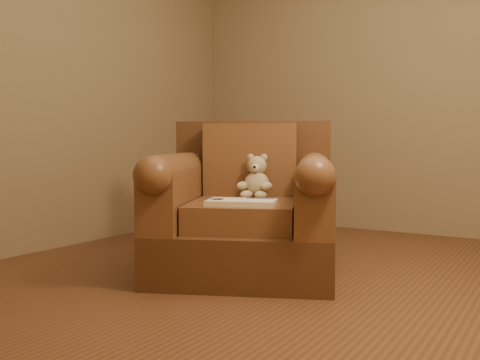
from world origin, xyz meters
The scene contains 4 objects.
floor centered at (0.00, 0.00, 0.00)m, with size 4.00×4.00×0.00m, color brown.
armchair centered at (-0.39, 0.02, 0.37)m, with size 1.37×1.34×0.95m.
teddy_bear centered at (-0.37, 0.12, 0.56)m, with size 0.21×0.24×0.29m.
guidebook centered at (-0.26, -0.25, 0.47)m, with size 0.44×0.35×0.03m.
Camera 1 is at (1.30, -2.79, 0.80)m, focal length 40.00 mm.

